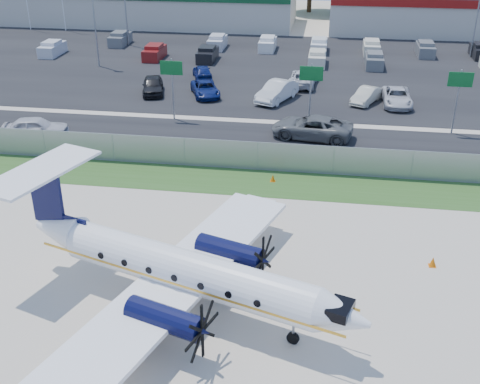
# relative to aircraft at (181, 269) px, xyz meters

# --- Properties ---
(ground) EXTENTS (170.00, 170.00, 0.00)m
(ground) POSITION_rel_aircraft_xyz_m (1.52, 1.29, -2.05)
(ground) COLOR beige
(ground) RESTS_ON ground
(grass_verge) EXTENTS (170.00, 4.00, 0.02)m
(grass_verge) POSITION_rel_aircraft_xyz_m (1.52, 13.29, -2.05)
(grass_verge) COLOR #2D561E
(grass_verge) RESTS_ON ground
(access_road) EXTENTS (170.00, 8.00, 0.02)m
(access_road) POSITION_rel_aircraft_xyz_m (1.52, 20.29, -2.04)
(access_road) COLOR black
(access_road) RESTS_ON ground
(parking_lot) EXTENTS (170.00, 32.00, 0.02)m
(parking_lot) POSITION_rel_aircraft_xyz_m (1.52, 41.29, -2.04)
(parking_lot) COLOR black
(parking_lot) RESTS_ON ground
(perimeter_fence) EXTENTS (120.00, 0.06, 1.99)m
(perimeter_fence) POSITION_rel_aircraft_xyz_m (1.52, 15.29, -1.05)
(perimeter_fence) COLOR gray
(perimeter_fence) RESTS_ON ground
(building_west) EXTENTS (46.40, 12.40, 5.24)m
(building_west) POSITION_rel_aircraft_xyz_m (-22.48, 63.27, 0.58)
(building_west) COLOR beige
(building_west) RESTS_ON ground
(sign_left) EXTENTS (1.80, 0.26, 5.00)m
(sign_left) POSITION_rel_aircraft_xyz_m (-6.48, 24.20, 1.56)
(sign_left) COLOR gray
(sign_left) RESTS_ON ground
(sign_mid) EXTENTS (1.80, 0.26, 5.00)m
(sign_mid) POSITION_rel_aircraft_xyz_m (4.52, 24.20, 1.56)
(sign_mid) COLOR gray
(sign_mid) RESTS_ON ground
(sign_right) EXTENTS (1.80, 0.26, 5.00)m
(sign_right) POSITION_rel_aircraft_xyz_m (15.52, 24.20, 1.56)
(sign_right) COLOR gray
(sign_right) RESTS_ON ground
(light_pole_nw) EXTENTS (0.90, 0.35, 9.09)m
(light_pole_nw) POSITION_rel_aircraft_xyz_m (-18.48, 39.29, 3.18)
(light_pole_nw) COLOR gray
(light_pole_nw) RESTS_ON ground
(light_pole_sw) EXTENTS (0.90, 0.35, 9.09)m
(light_pole_sw) POSITION_rel_aircraft_xyz_m (-18.48, 49.29, 3.18)
(light_pole_sw) COLOR gray
(light_pole_sw) RESTS_ON ground
(light_pole_se) EXTENTS (0.90, 0.35, 9.09)m
(light_pole_se) POSITION_rel_aircraft_xyz_m (21.52, 49.29, 3.18)
(light_pole_se) COLOR gray
(light_pole_se) RESTS_ON ground
(tree_line) EXTENTS (112.00, 6.00, 14.00)m
(tree_line) POSITION_rel_aircraft_xyz_m (1.52, 75.29, -2.05)
(tree_line) COLOR #2C5719
(tree_line) RESTS_ON ground
(aircraft) EXTENTS (17.34, 16.91, 5.32)m
(aircraft) POSITION_rel_aircraft_xyz_m (0.00, 0.00, 0.00)
(aircraft) COLOR white
(aircraft) RESTS_ON ground
(baggage_cart_far) EXTENTS (2.46, 1.82, 1.16)m
(baggage_cart_far) POSITION_rel_aircraft_xyz_m (-0.61, 2.17, -1.52)
(baggage_cart_far) COLOR gray
(baggage_cart_far) RESTS_ON ground
(cone_nose) EXTENTS (0.37, 0.37, 0.52)m
(cone_nose) POSITION_rel_aircraft_xyz_m (11.57, 5.08, -1.81)
(cone_nose) COLOR #D66006
(cone_nose) RESTS_ON ground
(cone_starboard_wing) EXTENTS (0.33, 0.33, 0.47)m
(cone_starboard_wing) POSITION_rel_aircraft_xyz_m (2.71, 13.66, -1.83)
(cone_starboard_wing) COLOR #D66006
(cone_starboard_wing) RESTS_ON ground
(road_car_west) EXTENTS (5.13, 3.08, 1.64)m
(road_car_west) POSITION_rel_aircraft_xyz_m (-15.76, 18.68, -2.05)
(road_car_west) COLOR silver
(road_car_west) RESTS_ON ground
(road_car_mid) EXTENTS (6.47, 3.75, 1.70)m
(road_car_mid) POSITION_rel_aircraft_xyz_m (4.84, 21.73, -2.05)
(road_car_mid) COLOR #595B5E
(road_car_mid) RESTS_ON ground
(parked_car_a) EXTENTS (2.96, 4.92, 1.57)m
(parked_car_a) POSITION_rel_aircraft_xyz_m (-10.12, 30.83, -2.05)
(parked_car_a) COLOR black
(parked_car_a) RESTS_ON ground
(parked_car_b) EXTENTS (3.71, 5.16, 1.31)m
(parked_car_b) POSITION_rel_aircraft_xyz_m (-5.19, 30.81, -2.05)
(parked_car_b) COLOR navy
(parked_car_b) RESTS_ON ground
(parked_car_c) EXTENTS (3.70, 5.52, 1.72)m
(parked_car_c) POSITION_rel_aircraft_xyz_m (1.40, 30.40, -2.05)
(parked_car_c) COLOR silver
(parked_car_c) RESTS_ON ground
(parked_car_d) EXTENTS (3.00, 4.31, 1.35)m
(parked_car_d) POSITION_rel_aircraft_xyz_m (9.24, 30.90, -2.05)
(parked_car_d) COLOR beige
(parked_car_d) RESTS_ON ground
(parked_car_e) EXTENTS (2.43, 5.17, 1.43)m
(parked_car_e) POSITION_rel_aircraft_xyz_m (11.86, 30.74, -2.05)
(parked_car_e) COLOR silver
(parked_car_e) RESTS_ON ground
(parked_car_f) EXTENTS (2.88, 4.42, 1.40)m
(parked_car_f) POSITION_rel_aircraft_xyz_m (-6.59, 36.27, -2.05)
(parked_car_f) COLOR navy
(parked_car_f) RESTS_ON ground
(parked_car_g) EXTENTS (2.77, 5.44, 1.47)m
(parked_car_g) POSITION_rel_aircraft_xyz_m (3.43, 35.50, -2.05)
(parked_car_g) COLOR silver
(parked_car_g) RESTS_ON ground
(far_parking_rows) EXTENTS (56.00, 10.00, 1.60)m
(far_parking_rows) POSITION_rel_aircraft_xyz_m (1.52, 46.29, -2.05)
(far_parking_rows) COLOR gray
(far_parking_rows) RESTS_ON ground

